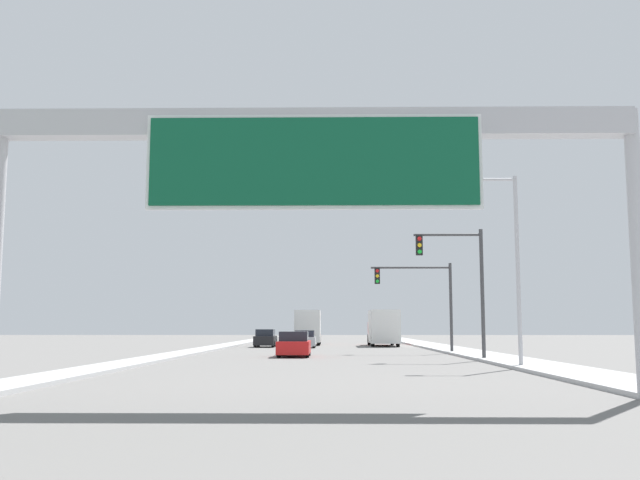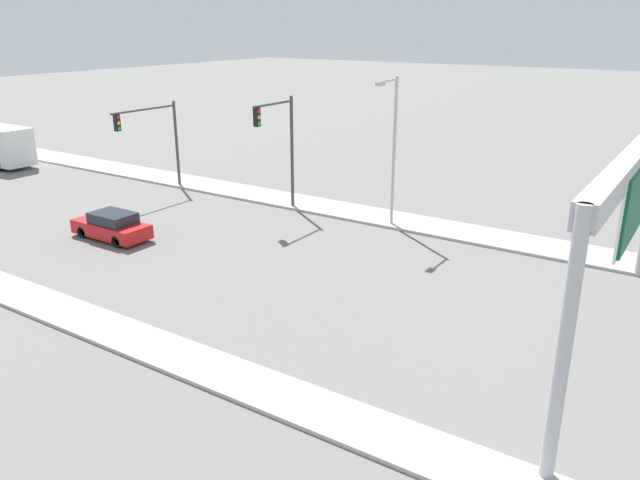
% 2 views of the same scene
% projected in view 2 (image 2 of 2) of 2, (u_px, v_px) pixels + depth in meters
% --- Properties ---
extents(sidewalk_right, '(3.00, 120.00, 0.15)m').
position_uv_depth(sidewalk_right, '(85.00, 163.00, 51.78)').
color(sidewalk_right, '#ABABAB').
rests_on(sidewalk_right, ground).
extents(sign_gantry, '(16.77, 0.73, 7.38)m').
position_uv_depth(sign_gantry, '(637.00, 183.00, 20.44)').
color(sign_gantry, '#B2B2B7').
rests_on(sign_gantry, ground).
extents(car_far_left, '(1.87, 4.52, 1.49)m').
position_uv_depth(car_far_left, '(112.00, 226.00, 33.73)').
color(car_far_left, red).
rests_on(car_far_left, ground).
extents(traffic_light_near_intersection, '(3.70, 0.32, 6.98)m').
position_uv_depth(traffic_light_near_intersection, '(281.00, 138.00, 37.25)').
color(traffic_light_near_intersection, '#3D3D3F').
rests_on(traffic_light_near_intersection, ground).
extents(traffic_light_mid_block, '(5.45, 0.32, 6.03)m').
position_uv_depth(traffic_light_mid_block, '(156.00, 132.00, 42.01)').
color(traffic_light_mid_block, '#3D3D3F').
rests_on(traffic_light_mid_block, ground).
extents(street_lamp_right, '(2.26, 0.28, 8.40)m').
position_uv_depth(street_lamp_right, '(392.00, 142.00, 34.26)').
color(street_lamp_right, '#B2B2B7').
rests_on(street_lamp_right, ground).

